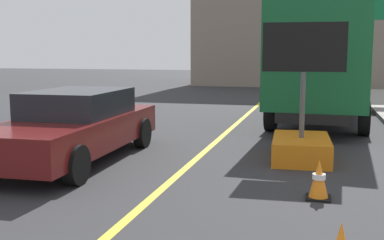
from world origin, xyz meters
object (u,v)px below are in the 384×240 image
box_truck (322,61)px  traffic_cone_far_lane (319,180)px  highway_guide_sign (373,22)px  pickup_car (74,126)px  arrow_board_trailer (301,136)px

box_truck → traffic_cone_far_lane: (-0.06, -8.05, -1.59)m
box_truck → highway_guide_sign: bearing=73.1°
pickup_car → highway_guide_sign: highway_guide_sign is taller
arrow_board_trailer → highway_guide_sign: bearing=78.6°
highway_guide_sign → traffic_cone_far_lane: highway_guide_sign is taller
pickup_car → highway_guide_sign: bearing=63.2°
arrow_board_trailer → pickup_car: (-4.33, -1.18, 0.22)m
arrow_board_trailer → box_truck: size_ratio=0.33×
pickup_car → box_truck: bearing=54.5°
box_truck → highway_guide_sign: (2.11, 6.93, 1.55)m
arrow_board_trailer → pickup_car: size_ratio=0.55×
pickup_car → arrow_board_trailer: bearing=15.2°
traffic_cone_far_lane → box_truck: bearing=89.5°
traffic_cone_far_lane → pickup_car: bearing=163.2°
highway_guide_sign → traffic_cone_far_lane: 15.45m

